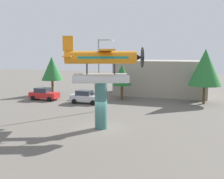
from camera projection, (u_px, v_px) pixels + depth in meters
ground_plane at (101, 128)px, 24.36m from camera, size 140.00×140.00×0.00m
display_pedestal at (101, 105)px, 24.07m from camera, size 1.10×1.10×4.20m
floatplane_monument at (102, 63)px, 23.57m from camera, size 7.18×10.04×4.00m
car_near_red at (44, 94)px, 38.95m from camera, size 4.20×2.02×1.76m
car_mid_silver at (86, 97)px, 36.29m from camera, size 4.20×2.02×1.76m
streetlight_primary at (100, 70)px, 30.85m from camera, size 1.84×0.28×8.28m
storefront_building at (162, 78)px, 43.92m from camera, size 14.27×7.91×5.51m
tree_west at (52, 69)px, 43.24m from camera, size 3.39×3.39×6.15m
tree_east at (122, 75)px, 38.79m from camera, size 2.72×2.72×5.12m
tree_center_back at (205, 67)px, 35.34m from camera, size 4.32×4.32×7.26m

